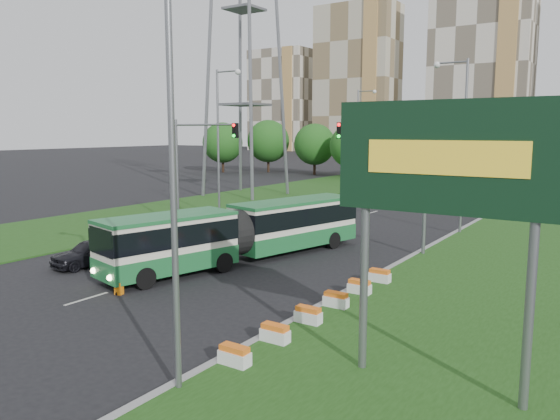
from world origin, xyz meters
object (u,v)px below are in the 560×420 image
Objects in this scene: traffic_mast_median at (399,163)px; car_left_near at (91,252)px; car_left_far at (259,215)px; shopping_trolley at (119,288)px; articulated_bus at (241,232)px; pedestrian at (117,265)px; traffic_mast_left at (193,156)px; billboard at (445,170)px.

car_left_near is (-12.52, -12.05, -4.63)m from traffic_mast_median.
car_left_far is 8.46× the size of shopping_trolley.
articulated_bus is 3.86× the size of car_left_near.
pedestrian is 2.84× the size of shopping_trolley.
articulated_bus is 7.08m from pedestrian.
traffic_mast_left reaches higher than shopping_trolley.
billboard is at bearing -2.67° from car_left_near.
traffic_mast_median is at bearing 52.41° from car_left_near.
car_left_near is 3.91m from pedestrian.
car_left_near is at bearing 168.82° from billboard.
shopping_trolley is at bearing -80.81° from articulated_bus.
car_left_far is 18.98m from shopping_trolley.
articulated_bus is 11.87m from car_left_far.
billboard is 1.00× the size of traffic_mast_median.
traffic_mast_median is at bearing -28.68° from car_left_far.
pedestrian is at bearing -91.20° from car_left_far.
traffic_mast_left is 5.07× the size of pedestrian.
shopping_trolley is (-0.66, -8.01, -1.38)m from articulated_bus.
car_left_near is at bearing -136.10° from traffic_mast_median.
traffic_mast_left is 11.09m from articulated_bus.
traffic_mast_left is at bearing -176.23° from traffic_mast_median.
car_left_far is at bearing 30.96° from pedestrian.
articulated_bus reaches higher than car_left_far.
shopping_trolley is (1.74, -1.41, -0.51)m from pedestrian.
billboard is 21.10m from car_left_near.
traffic_mast_left is 0.49× the size of articulated_bus.
traffic_mast_left reaches higher than car_left_near.
billboard and traffic_mast_median have the same top height.
traffic_mast_left is 6.87m from car_left_far.
car_left_far is (2.64, 4.39, -4.57)m from traffic_mast_left.
pedestrian reaches higher than shopping_trolley.
traffic_mast_median is at bearing 60.31° from articulated_bus.
traffic_mast_left is (-15.16, -1.00, 0.00)m from traffic_mast_median.
billboard is at bearing -19.66° from articulated_bus.
articulated_bus is 3.48× the size of car_left_far.
car_left_near reaches higher than shopping_trolley.
car_left_near is 2.69× the size of pedestrian.
billboard is 17.30m from articulated_bus.
shopping_trolley is at bearing -115.65° from traffic_mast_median.
car_left_near is 0.90× the size of car_left_far.
articulated_bus is 10.39× the size of pedestrian.
billboard is at bearing -57.66° from car_left_far.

